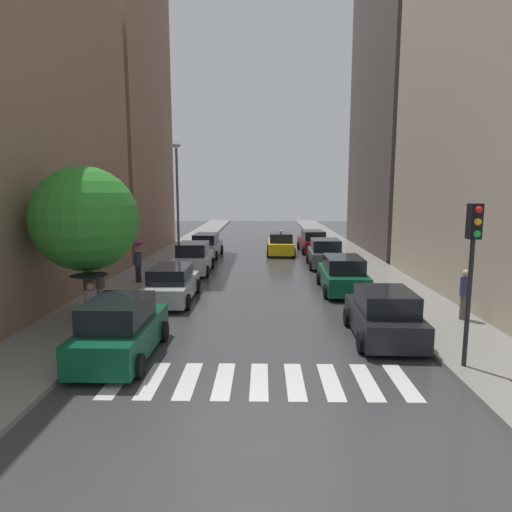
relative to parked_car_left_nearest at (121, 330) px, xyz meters
name	(u,v)px	position (x,y,z in m)	size (l,w,h in m)	color
ground_plane	(262,257)	(3.97, 19.52, -0.84)	(28.00, 72.00, 0.04)	#3B3B3D
sidewalk_left	(173,255)	(-2.53, 19.52, -0.74)	(3.00, 72.00, 0.15)	gray
sidewalk_right	(352,255)	(10.47, 19.52, -0.74)	(3.00, 72.00, 0.15)	gray
crosswalk_stripes	(259,381)	(3.97, -1.49, -0.81)	(7.65, 2.20, 0.01)	silver
building_left_mid	(113,86)	(-7.03, 21.64, 11.51)	(6.00, 12.47, 24.66)	#8C6B56
building_right_mid	(408,100)	(14.97, 22.72, 10.71)	(6.00, 13.69, 23.05)	#564C47
parked_car_left_nearest	(121,330)	(0.00, 0.00, 0.00)	(2.00, 4.22, 1.76)	#0C4C2D
parked_car_left_second	(172,284)	(0.10, 6.57, -0.08)	(2.03, 4.53, 1.56)	#B2B7BF
parked_car_left_third	(194,259)	(0.00, 13.18, 0.01)	(2.13, 4.39, 1.77)	silver
parked_car_left_fourth	(206,246)	(-0.03, 19.27, -0.03)	(2.09, 4.66, 1.68)	#B2B7BF
parked_car_right_nearest	(384,316)	(7.96, 1.76, -0.05)	(2.19, 4.06, 1.64)	black
parked_car_right_second	(343,275)	(7.84, 8.52, -0.03)	(2.17, 4.62, 1.69)	#0C4C2D
parked_car_right_third	(325,254)	(7.94, 15.16, 0.00)	(2.22, 4.08, 1.76)	#474C51
parked_car_right_fourth	(313,242)	(7.89, 21.82, -0.03)	(2.16, 4.69, 1.68)	maroon
taxi_midroad	(281,244)	(5.38, 20.52, -0.05)	(2.14, 4.35, 1.81)	yellow
pedestrian_foreground	(465,293)	(11.31, 3.49, 0.30)	(0.36, 0.36, 1.83)	brown
pedestrian_near_tree	(138,254)	(-2.25, 9.70, 0.78)	(0.95, 0.95, 2.04)	black
pedestrian_by_kerb	(90,288)	(-1.62, 1.99, 0.79)	(1.20, 1.20, 1.88)	#38513D
pedestrian_far_side	(99,272)	(-2.39, 4.89, 0.76)	(1.05, 1.05, 1.93)	gray
street_tree_left	(85,219)	(-2.08, 3.03, 2.96)	(3.61, 3.61, 5.45)	#513823
traffic_light_right_corner	(473,249)	(9.42, -0.79, 2.47)	(0.30, 0.42, 4.30)	black
lamp_post_left	(177,194)	(-1.58, 16.96, 3.67)	(0.60, 0.28, 7.59)	#595B60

